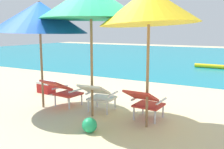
% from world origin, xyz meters
% --- Properties ---
extents(ground_plane, '(40.00, 40.00, 0.00)m').
position_xyz_m(ground_plane, '(0.00, 4.00, 0.00)').
color(ground_plane, beige).
extents(ocean_band, '(40.00, 18.00, 0.01)m').
position_xyz_m(ocean_band, '(0.00, 12.67, 0.00)').
color(ocean_band, teal).
rests_on(ocean_band, ground_plane).
extents(swim_buoy, '(1.60, 0.18, 0.18)m').
position_xyz_m(swim_buoy, '(0.95, 8.01, 0.10)').
color(swim_buoy, yellow).
rests_on(swim_buoy, ocean_band).
extents(lounge_chair_left, '(0.61, 0.92, 0.68)m').
position_xyz_m(lounge_chair_left, '(-0.94, -0.07, 0.40)').
color(lounge_chair_left, red).
rests_on(lounge_chair_left, ground_plane).
extents(lounge_chair_center, '(0.62, 0.93, 0.68)m').
position_xyz_m(lounge_chair_center, '(-0.02, -0.02, 0.40)').
color(lounge_chair_center, silver).
rests_on(lounge_chair_center, ground_plane).
extents(lounge_chair_right, '(0.56, 0.89, 0.68)m').
position_xyz_m(lounge_chair_right, '(1.04, -0.02, 0.40)').
color(lounge_chair_right, red).
rests_on(lounge_chair_right, ground_plane).
extents(beach_umbrella_left, '(2.67, 2.67, 2.37)m').
position_xyz_m(beach_umbrella_left, '(-1.34, -0.28, 2.02)').
color(beach_umbrella_left, olive).
rests_on(beach_umbrella_left, ground_plane).
extents(beach_umbrella_center, '(2.60, 2.60, 2.61)m').
position_xyz_m(beach_umbrella_center, '(-0.02, -0.26, 2.27)').
color(beach_umbrella_center, olive).
rests_on(beach_umbrella_center, ground_plane).
extents(beach_umbrella_right, '(2.21, 2.19, 2.50)m').
position_xyz_m(beach_umbrella_right, '(1.19, -0.29, 2.14)').
color(beach_umbrella_right, olive).
rests_on(beach_umbrella_right, ground_plane).
extents(beach_ball, '(0.26, 0.26, 0.26)m').
position_xyz_m(beach_ball, '(0.43, -1.02, 0.13)').
color(beach_ball, '#1E9E60').
rests_on(beach_ball, ground_plane).
extents(cooler_box, '(0.50, 0.36, 0.32)m').
position_xyz_m(cooler_box, '(-2.27, 0.80, 0.16)').
color(cooler_box, red).
rests_on(cooler_box, ground_plane).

